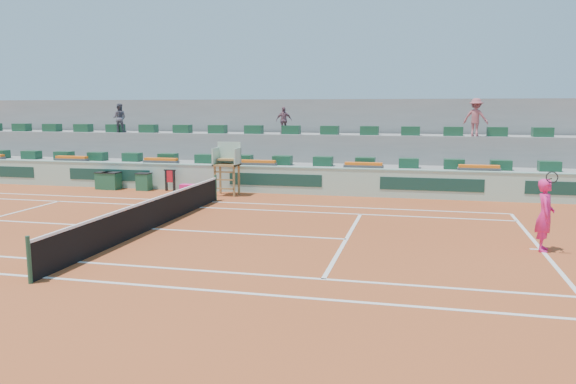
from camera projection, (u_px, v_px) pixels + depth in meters
name	position (u px, v px, depth m)	size (l,w,h in m)	color
ground	(152.00, 229.00, 18.40)	(90.00, 90.00, 0.00)	#943F1C
seating_tier_lower	(249.00, 174.00, 28.61)	(36.00, 4.00, 1.20)	gray
seating_tier_upper	(257.00, 158.00, 30.04)	(36.00, 2.40, 2.60)	gray
stadium_back_wall	(265.00, 139.00, 31.45)	(36.00, 0.40, 4.40)	gray
player_bag	(191.00, 189.00, 25.87)	(0.99, 0.44, 0.44)	#F21F79
spectator_left	(119.00, 118.00, 30.65)	(0.76, 0.60, 1.57)	#4E4D5A
spectator_mid	(284.00, 120.00, 28.73)	(0.82, 0.34, 1.40)	#774F5E
spectator_right	(476.00, 117.00, 26.38)	(1.15, 0.66, 1.79)	#9A4D54
court_lines	(152.00, 229.00, 18.40)	(23.89, 11.09, 0.01)	silver
tennis_net	(151.00, 213.00, 18.32)	(0.10, 11.97, 1.10)	black
advertising_hoarding	(235.00, 178.00, 26.48)	(36.00, 0.34, 1.26)	#A0CAB4
umpire_chair	(227.00, 161.00, 25.38)	(1.10, 0.90, 2.40)	olive
seat_row_lower	(243.00, 159.00, 27.62)	(32.90, 0.60, 0.44)	#17452B
seat_row_upper	(254.00, 129.00, 29.24)	(32.90, 0.60, 0.44)	#17452B
flower_planters	(209.00, 162.00, 27.20)	(26.80, 0.36, 0.28)	#4A4A4A
drink_cooler_a	(144.00, 182.00, 26.98)	(0.66, 0.57, 0.84)	#1A5034
drink_cooler_b	(111.00, 181.00, 27.32)	(0.82, 0.71, 0.84)	#1A5034
drink_cooler_c	(104.00, 180.00, 27.39)	(0.68, 0.59, 0.84)	#1A5034
towel_rack	(170.00, 178.00, 26.73)	(0.59, 0.10, 1.03)	black
tennis_player	(545.00, 215.00, 15.45)	(0.60, 0.96, 2.28)	#F21F79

